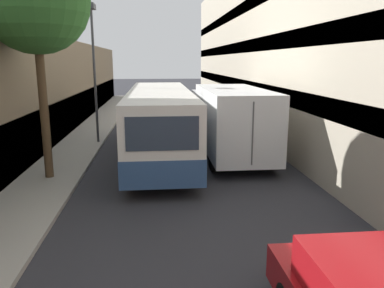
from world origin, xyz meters
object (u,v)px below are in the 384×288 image
street_lamp (93,47)px  bus (160,121)px  box_truck (228,117)px  street_tree_left (35,0)px

street_lamp → bus: bearing=-40.1°
bus → box_truck: 3.03m
box_truck → bus: bearing=-174.4°
bus → street_tree_left: street_tree_left is taller
bus → box_truck: (3.01, 0.29, 0.07)m
street_tree_left → box_truck: bearing=26.6°
box_truck → street_tree_left: 8.81m
box_truck → street_lamp: (-6.06, 2.27, 3.06)m
street_lamp → box_truck: bearing=-20.5°
box_truck → street_lamp: bearing=159.5°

